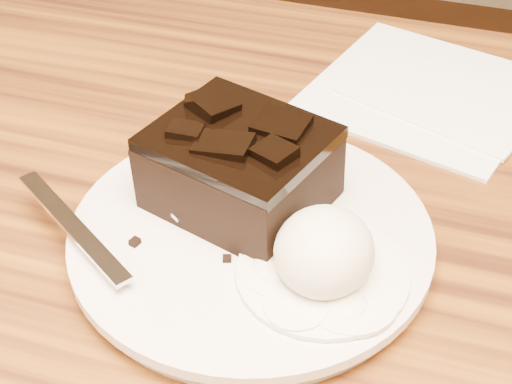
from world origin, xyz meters
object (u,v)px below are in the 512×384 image
(ice_cream_scoop, at_px, (324,252))
(spoon, at_px, (194,207))
(brownie, at_px, (240,172))
(plate, at_px, (251,241))
(napkin, at_px, (425,91))

(ice_cream_scoop, relative_size, spoon, 0.33)
(brownie, xyz_separation_m, spoon, (-0.02, -0.02, -0.02))
(plate, height_order, spoon, spoon)
(plate, bearing_deg, ice_cream_scoop, -26.14)
(plate, relative_size, spoon, 1.23)
(spoon, distance_m, napkin, 0.24)
(plate, distance_m, ice_cream_scoop, 0.06)
(napkin, bearing_deg, ice_cream_scoop, -96.12)
(ice_cream_scoop, bearing_deg, brownie, 142.94)
(ice_cream_scoop, bearing_deg, napkin, 83.88)
(brownie, relative_size, spoon, 0.55)
(brownie, distance_m, spoon, 0.04)
(plate, distance_m, napkin, 0.22)
(brownie, bearing_deg, ice_cream_scoop, -37.06)
(ice_cream_scoop, xyz_separation_m, spoon, (-0.09, 0.03, -0.01))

